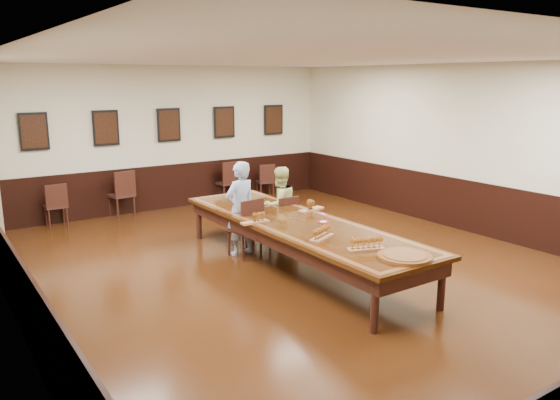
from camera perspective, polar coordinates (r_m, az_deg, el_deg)
floor at (r=8.64m, az=1.87°, el=-7.15°), size 8.00×10.00×0.02m
ceiling at (r=8.14m, az=2.03°, el=14.71°), size 8.00×10.00×0.02m
wall_back at (r=12.61m, az=-11.61°, el=6.36°), size 8.00×0.02×3.20m
wall_left at (r=6.76m, az=-26.78°, el=0.08°), size 0.02×10.00×3.20m
wall_right at (r=11.06m, az=19.09°, el=5.09°), size 0.02×10.00×3.20m
chair_man at (r=9.09m, az=-3.72°, el=-2.82°), size 0.54×0.57×0.99m
chair_woman at (r=9.74m, az=0.29°, el=-2.08°), size 0.42×0.46×0.89m
spare_chair_a at (r=11.81m, az=-22.43°, el=-0.44°), size 0.41×0.45×0.88m
spare_chair_b at (r=12.19m, az=-16.28°, el=0.67°), size 0.54×0.58×1.00m
spare_chair_c at (r=13.18m, az=-5.60°, el=1.96°), size 0.48×0.52×0.99m
spare_chair_d at (r=13.64m, az=-1.57°, el=2.07°), size 0.49×0.52×0.85m
person_man at (r=9.10m, az=-4.17°, el=-0.89°), size 0.63×0.47×1.59m
person_woman at (r=9.76m, az=-0.03°, el=-0.54°), size 0.70×0.55×1.39m
pink_phone at (r=8.88m, az=4.49°, el=-1.47°), size 0.09×0.16×0.01m
wainscoting at (r=8.48m, az=1.89°, el=-3.91°), size 8.00×10.00×1.00m
conference_table at (r=8.45m, az=1.90°, el=-3.18°), size 1.40×5.00×0.76m
posters at (r=12.52m, az=-11.54°, el=7.70°), size 6.14×0.04×0.74m
flight_a at (r=8.33m, az=-2.49°, el=-1.90°), size 0.45×0.16×0.16m
flight_b at (r=9.10m, az=3.22°, el=-0.58°), size 0.53×0.26×0.19m
flight_c at (r=7.53m, az=4.41°, el=-3.46°), size 0.48×0.31×0.17m
flight_d at (r=7.09m, az=9.00°, el=-4.57°), size 0.50×0.30×0.18m
red_plate_grp at (r=8.36m, az=4.56°, el=-2.33°), size 0.19×0.19×0.02m
carved_platter at (r=6.88m, az=12.89°, el=-5.77°), size 0.83×0.83×0.05m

